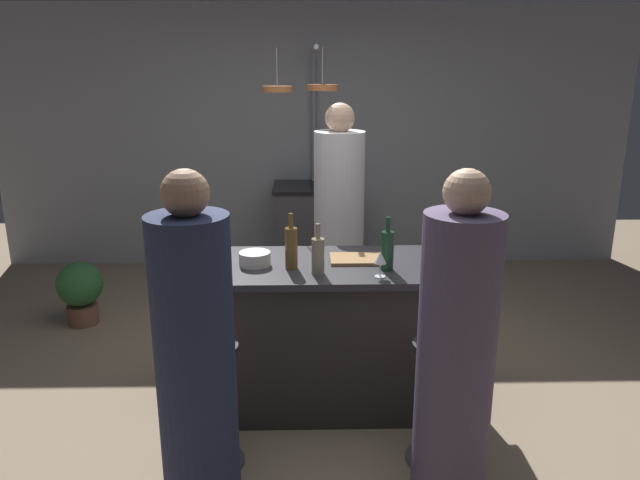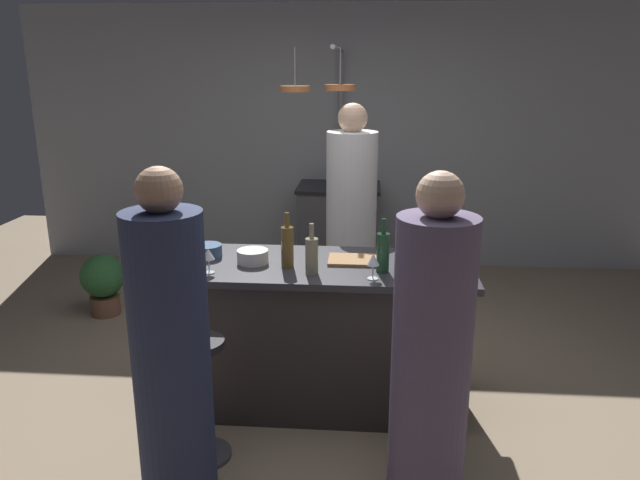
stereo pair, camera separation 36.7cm
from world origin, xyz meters
name	(u,v)px [view 2 (the right image)]	position (x,y,z in m)	size (l,w,h in m)	color
ground_plane	(318,399)	(0.00, 0.00, 0.00)	(9.00, 9.00, 0.00)	gray
back_wall	(341,138)	(0.00, 2.85, 1.30)	(6.40, 0.16, 2.60)	#9EA3A8
kitchen_island	(318,333)	(0.00, 0.00, 0.45)	(1.80, 0.72, 0.90)	#332D2B
stove_range	(339,229)	(0.00, 2.45, 0.45)	(0.80, 0.64, 0.89)	#47474C
chef	(351,232)	(0.16, 1.02, 0.82)	(0.37, 0.37, 1.76)	white
bar_stool_left	(202,394)	(-0.56, -0.62, 0.38)	(0.28, 0.28, 0.68)	#4C4C51
guest_left	(172,363)	(-0.56, -1.01, 0.76)	(0.34, 0.34, 1.63)	#262D4C
bar_stool_right	(421,403)	(0.58, -0.62, 0.38)	(0.28, 0.28, 0.68)	#4C4C51
guest_right	(430,370)	(0.57, -0.98, 0.75)	(0.34, 0.34, 1.62)	#594C6B
overhead_pot_rack	(331,114)	(-0.06, 2.01, 1.61)	(0.59, 1.42, 2.17)	gray
potted_plant	(103,281)	(-1.90, 1.22, 0.30)	(0.36, 0.36, 0.52)	brown
cutting_board	(355,260)	(0.22, 0.05, 0.91)	(0.32, 0.22, 0.02)	#997047
pepper_mill	(186,247)	(-0.76, -0.07, 1.01)	(0.05, 0.05, 0.21)	#382319
wine_bottle_amber	(287,246)	(-0.17, -0.08, 1.03)	(0.07, 0.07, 0.32)	brown
wine_bottle_green	(383,252)	(0.37, -0.12, 1.02)	(0.07, 0.07, 0.31)	#193D23
wine_bottle_white	(312,255)	(-0.02, -0.18, 1.01)	(0.07, 0.07, 0.29)	gray
wine_bottle_rose	(185,252)	(-0.74, -0.19, 1.01)	(0.07, 0.07, 0.29)	#B78C8E
wine_glass_near_right_guest	(208,255)	(-0.59, -0.22, 1.01)	(0.07, 0.07, 0.15)	silver
wine_glass_by_chef	(373,261)	(0.32, -0.25, 1.01)	(0.07, 0.07, 0.15)	silver
mixing_bowl_blue	(207,251)	(-0.68, 0.07, 0.94)	(0.18, 0.18, 0.08)	#334C6B
mixing_bowl_ceramic	(253,256)	(-0.38, -0.02, 0.94)	(0.18, 0.18, 0.08)	silver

